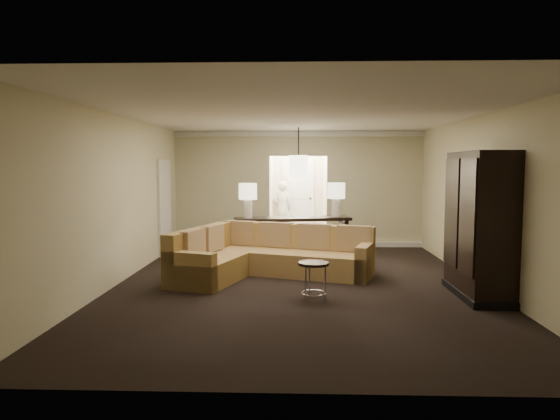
{
  "coord_description": "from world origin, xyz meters",
  "views": [
    {
      "loc": [
        -0.02,
        -8.14,
        1.95
      ],
      "look_at": [
        -0.35,
        1.2,
        1.13
      ],
      "focal_mm": 32.0,
      "sensor_mm": 36.0,
      "label": 1
    }
  ],
  "objects_px": {
    "sectional_sofa": "(264,256)",
    "drink_table": "(314,273)",
    "coffee_table": "(287,262)",
    "person": "(282,206)",
    "console_table": "(293,235)",
    "armoire": "(479,228)"
  },
  "relations": [
    {
      "from": "coffee_table",
      "to": "drink_table",
      "type": "height_order",
      "value": "drink_table"
    },
    {
      "from": "armoire",
      "to": "drink_table",
      "type": "distance_m",
      "value": 2.57
    },
    {
      "from": "console_table",
      "to": "person",
      "type": "height_order",
      "value": "person"
    },
    {
      "from": "sectional_sofa",
      "to": "armoire",
      "type": "xyz_separation_m",
      "value": [
        3.31,
        -1.31,
        0.68
      ]
    },
    {
      "from": "console_table",
      "to": "person",
      "type": "xyz_separation_m",
      "value": [
        -0.33,
        3.57,
        0.31
      ]
    },
    {
      "from": "console_table",
      "to": "armoire",
      "type": "relative_size",
      "value": 1.12
    },
    {
      "from": "sectional_sofa",
      "to": "person",
      "type": "relative_size",
      "value": 2.08
    },
    {
      "from": "sectional_sofa",
      "to": "coffee_table",
      "type": "relative_size",
      "value": 3.18
    },
    {
      "from": "armoire",
      "to": "person",
      "type": "xyz_separation_m",
      "value": [
        -3.14,
        6.24,
        -0.18
      ]
    },
    {
      "from": "coffee_table",
      "to": "person",
      "type": "xyz_separation_m",
      "value": [
        -0.24,
        4.57,
        0.68
      ]
    },
    {
      "from": "coffee_table",
      "to": "drink_table",
      "type": "xyz_separation_m",
      "value": [
        0.43,
        -1.96,
        0.22
      ]
    },
    {
      "from": "sectional_sofa",
      "to": "drink_table",
      "type": "bearing_deg",
      "value": -44.17
    },
    {
      "from": "drink_table",
      "to": "person",
      "type": "xyz_separation_m",
      "value": [
        -0.67,
        6.53,
        0.46
      ]
    },
    {
      "from": "drink_table",
      "to": "armoire",
      "type": "bearing_deg",
      "value": 6.7
    },
    {
      "from": "coffee_table",
      "to": "drink_table",
      "type": "distance_m",
      "value": 2.02
    },
    {
      "from": "sectional_sofa",
      "to": "drink_table",
      "type": "relative_size",
      "value": 6.35
    },
    {
      "from": "sectional_sofa",
      "to": "armoire",
      "type": "bearing_deg",
      "value": -3.35
    },
    {
      "from": "sectional_sofa",
      "to": "armoire",
      "type": "relative_size",
      "value": 1.64
    },
    {
      "from": "person",
      "to": "coffee_table",
      "type": "bearing_deg",
      "value": 75.7
    },
    {
      "from": "coffee_table",
      "to": "person",
      "type": "height_order",
      "value": "person"
    },
    {
      "from": "coffee_table",
      "to": "armoire",
      "type": "bearing_deg",
      "value": -29.94
    },
    {
      "from": "coffee_table",
      "to": "console_table",
      "type": "height_order",
      "value": "console_table"
    }
  ]
}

